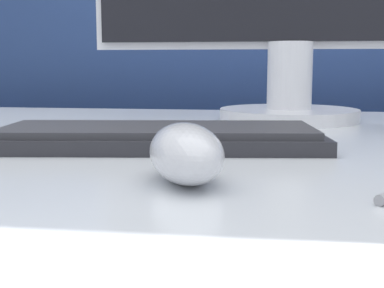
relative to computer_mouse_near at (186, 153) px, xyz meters
name	(u,v)px	position (x,y,z in m)	size (l,w,h in m)	color
partition_panel	(245,170)	(0.01, 0.82, -0.18)	(5.00, 0.03, 1.12)	navy
computer_mouse_near	(186,153)	(0.00, 0.00, 0.00)	(0.09, 0.12, 0.05)	silver
keyboard	(158,137)	(-0.06, 0.18, -0.01)	(0.39, 0.19, 0.02)	#28282D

